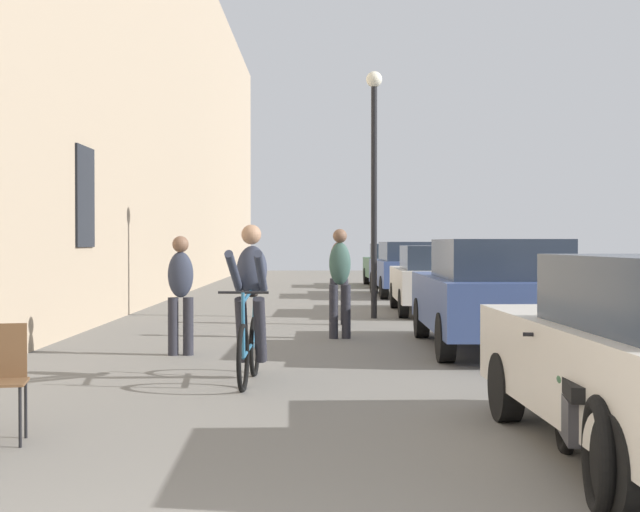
{
  "coord_description": "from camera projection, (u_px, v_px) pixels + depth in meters",
  "views": [
    {
      "loc": [
        0.79,
        -2.98,
        1.52
      ],
      "look_at": [
        0.83,
        14.08,
        1.25
      ],
      "focal_mm": 49.84,
      "sensor_mm": 36.0,
      "label": 1
    }
  ],
  "objects": [
    {
      "name": "parked_motorcycle",
      "position": [
        578.0,
        414.0,
        5.74
      ],
      "size": [
        0.62,
        2.14,
        0.92
      ],
      "color": "black",
      "rests_on": "ground_plane"
    },
    {
      "name": "building_facade_left",
      "position": [
        96.0,
        32.0,
        16.9
      ],
      "size": [
        0.54,
        68.0,
        11.03
      ],
      "color": "tan",
      "rests_on": "ground_plane"
    },
    {
      "name": "pedestrian_near",
      "position": [
        178.0,
        288.0,
        11.86
      ],
      "size": [
        0.36,
        0.27,
        1.6
      ],
      "color": "#26262D",
      "rests_on": "ground_plane"
    },
    {
      "name": "pedestrian_mid",
      "position": [
        338.0,
        277.0,
        13.91
      ],
      "size": [
        0.36,
        0.28,
        1.72
      ],
      "color": "#26262D",
      "rests_on": "ground_plane"
    },
    {
      "name": "parked_car_second",
      "position": [
        490.0,
        293.0,
        12.46
      ],
      "size": [
        1.88,
        4.39,
        1.55
      ],
      "color": "#384C84",
      "rests_on": "ground_plane"
    },
    {
      "name": "cyclist_on_bicycle",
      "position": [
        248.0,
        307.0,
        9.68
      ],
      "size": [
        0.52,
        1.76,
        1.74
      ],
      "color": "black",
      "rests_on": "ground_plane"
    },
    {
      "name": "parked_car_fifth",
      "position": [
        390.0,
        264.0,
        30.3
      ],
      "size": [
        1.84,
        4.15,
        1.46
      ],
      "color": "#23512D",
      "rests_on": "ground_plane"
    },
    {
      "name": "street_lamp",
      "position": [
        372.0,
        162.0,
        17.59
      ],
      "size": [
        0.32,
        0.32,
        4.9
      ],
      "color": "black",
      "rests_on": "ground_plane"
    },
    {
      "name": "parked_car_third",
      "position": [
        433.0,
        278.0,
        18.86
      ],
      "size": [
        1.78,
        4.08,
        1.44
      ],
      "color": "beige",
      "rests_on": "ground_plane"
    },
    {
      "name": "pedestrian_far",
      "position": [
        337.0,
        271.0,
        16.23
      ],
      "size": [
        0.38,
        0.3,
        1.73
      ],
      "color": "#26262D",
      "rests_on": "ground_plane"
    },
    {
      "name": "parked_car_fourth",
      "position": [
        405.0,
        268.0,
        24.82
      ],
      "size": [
        1.92,
        4.33,
        1.52
      ],
      "color": "#384C84",
      "rests_on": "ground_plane"
    }
  ]
}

